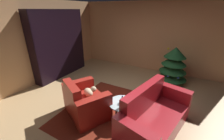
# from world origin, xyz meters

# --- Properties ---
(ground_plane) EXTENTS (6.84, 6.84, 0.00)m
(ground_plane) POSITION_xyz_m (0.00, 0.00, 0.00)
(ground_plane) COLOR tan
(wall_back) EXTENTS (5.77, 0.06, 2.58)m
(wall_back) POSITION_xyz_m (0.00, 2.88, 1.29)
(wall_back) COLOR tan
(wall_back) RESTS_ON ground
(wall_left) EXTENTS (0.06, 5.82, 2.58)m
(wall_left) POSITION_xyz_m (-2.85, 0.00, 1.29)
(wall_left) COLOR tan
(wall_left) RESTS_ON ground
(area_rug) EXTENTS (2.45, 2.37, 0.01)m
(area_rug) POSITION_xyz_m (0.19, -0.27, 0.00)
(area_rug) COLOR maroon
(area_rug) RESTS_ON ground
(bookshelf_unit) EXTENTS (0.36, 2.09, 2.29)m
(bookshelf_unit) POSITION_xyz_m (-2.60, 0.90, 1.13)
(bookshelf_unit) COLOR black
(bookshelf_unit) RESTS_ON ground
(armchair_red) EXTENTS (1.29, 1.17, 0.85)m
(armchair_red) POSITION_xyz_m (-0.47, -0.59, 0.31)
(armchair_red) COLOR maroon
(armchair_red) RESTS_ON ground
(couch_red) EXTENTS (1.13, 1.85, 0.93)m
(couch_red) POSITION_xyz_m (1.04, -0.36, 0.32)
(couch_red) COLOR maroon
(couch_red) RESTS_ON ground
(coffee_table) EXTENTS (0.61, 0.61, 0.41)m
(coffee_table) POSITION_xyz_m (0.35, -0.32, 0.36)
(coffee_table) COLOR black
(coffee_table) RESTS_ON ground
(book_stack_on_table) EXTENTS (0.21, 0.17, 0.10)m
(book_stack_on_table) POSITION_xyz_m (0.40, -0.29, 0.45)
(book_stack_on_table) COLOR gray
(book_stack_on_table) RESTS_ON coffee_table
(bottle_on_table) EXTENTS (0.07, 0.07, 0.28)m
(bottle_on_table) POSITION_xyz_m (0.41, -0.47, 0.52)
(bottle_on_table) COLOR navy
(bottle_on_table) RESTS_ON coffee_table
(decorated_tree) EXTENTS (0.94, 0.94, 1.20)m
(decorated_tree) POSITION_xyz_m (1.05, 2.07, 0.61)
(decorated_tree) COLOR brown
(decorated_tree) RESTS_ON ground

